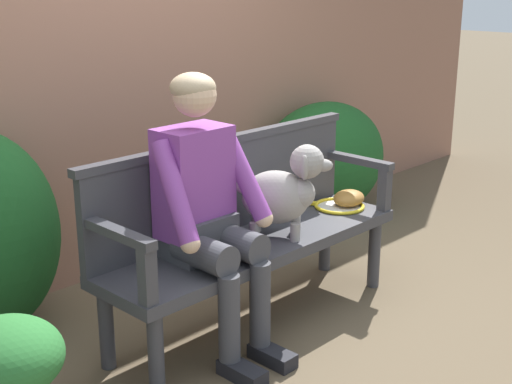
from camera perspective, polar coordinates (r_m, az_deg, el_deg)
The scene contains 13 objects.
ground_plane at distance 3.78m, azimuth 0.00°, elevation -10.39°, with size 40.00×40.00×0.00m, color brown.
brick_garden_fence at distance 4.34m, azimuth -12.17°, elevation 11.05°, with size 8.00×0.30×2.64m, color #936651.
hedge_bush_mid_right at distance 5.39m, azimuth 5.55°, elevation 1.55°, with size 0.94×0.59×0.63m, color #286B2D.
hedge_bush_far_right at distance 5.28m, azimuth 5.46°, elevation 2.58°, with size 1.13×0.74×0.86m, color #194C1E.
garden_bench at distance 3.62m, azimuth 0.00°, elevation -4.72°, with size 1.76×0.48×0.46m.
bench_backrest at distance 3.66m, azimuth -2.39°, elevation 0.74°, with size 1.80×0.06×0.50m.
bench_armrest_left_end at distance 2.95m, azimuth -10.20°, elevation -4.71°, with size 0.06×0.48×0.28m.
bench_armrest_right_end at distance 4.10m, azimuth 9.04°, elevation 1.56°, with size 0.06×0.48×0.28m.
person_seated at distance 3.27m, azimuth -4.06°, elevation -0.97°, with size 0.56×0.64×1.33m.
dog_on_bench at distance 3.56m, azimuth 2.26°, elevation 0.07°, with size 0.40×0.45×0.48m.
tennis_racket at distance 4.10m, azimuth 6.36°, elevation -1.10°, with size 0.41×0.57×0.03m.
baseball_glove at distance 4.13m, azimuth 7.49°, elevation -0.49°, with size 0.22×0.17×0.09m, color #9E6B2D.
potted_plant at distance 2.86m, azimuth -19.36°, elevation -13.67°, with size 0.43×0.43×0.54m.
Camera 1 is at (-2.42, -2.33, 1.74)m, focal length 49.63 mm.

